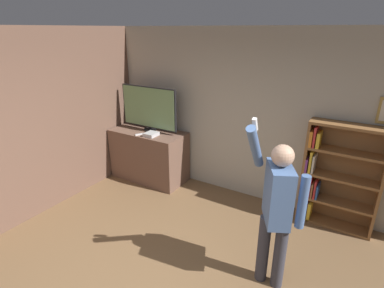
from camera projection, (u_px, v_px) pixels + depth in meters
wall_back at (254, 118)px, 4.67m from camera, size 7.04×0.09×2.70m
wall_side_brick at (69, 116)px, 4.76m from camera, size 0.06×4.40×2.70m
tv_ledge at (149, 155)px, 5.55m from camera, size 1.37×0.66×0.93m
television at (149, 108)px, 5.28m from camera, size 1.15×0.22×0.80m
game_console at (151, 134)px, 5.14m from camera, size 0.20×0.23×0.06m
remote_loose at (139, 134)px, 5.19m from camera, size 0.10×0.14×0.02m
bookshelf at (334, 178)px, 4.14m from camera, size 0.99×0.28×1.52m
person at (277, 205)px, 3.01m from camera, size 0.56×0.55×1.92m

